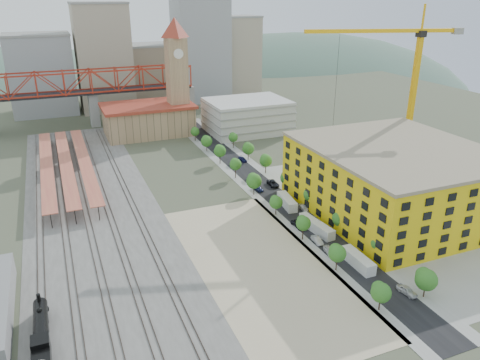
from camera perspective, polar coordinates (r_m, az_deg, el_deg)
name	(u,v)px	position (r m, az deg, el deg)	size (l,w,h in m)	color
ground	(227,207)	(134.44, -1.54, -3.28)	(400.00, 400.00, 0.00)	#474C38
ballast_strip	(91,203)	(143.47, -17.70, -2.68)	(36.00, 165.00, 0.06)	#605E59
dirt_lot	(260,264)	(107.53, 2.50, -10.25)	(28.00, 67.00, 0.06)	tan
street_asphalt	(257,181)	(152.76, 2.07, -0.08)	(12.00, 170.00, 0.06)	black
sidewalk_west	(241,183)	(150.74, 0.16, -0.38)	(3.00, 170.00, 0.04)	gray
sidewalk_east	(272,178)	(154.96, 3.92, 0.21)	(3.00, 170.00, 0.04)	gray
construction_pad	(400,209)	(140.66, 18.95, -3.35)	(50.00, 90.00, 0.06)	gray
rail_tracks	(85,204)	(143.35, -18.41, -2.74)	(26.56, 160.00, 0.18)	#382B23
platform_canopies	(66,163)	(167.58, -20.48, 1.97)	(16.00, 80.00, 4.12)	#CC744E
station_hall	(148,119)	(205.80, -11.11, 7.30)	(38.00, 24.00, 13.10)	tan
clock_tower	(176,66)	(202.43, -7.75, 13.63)	(12.00, 12.00, 52.00)	tan
parking_garage	(247,116)	(206.25, 0.89, 7.83)	(34.00, 26.00, 14.00)	silver
truss_bridge	(91,85)	(222.93, -17.70, 11.01)	(94.00, 9.60, 25.60)	gray
construction_building	(396,180)	(135.22, 18.47, 0.03)	(44.60, 50.60, 18.80)	gold
street_trees	(270,192)	(144.44, 3.69, -1.47)	(15.40, 124.40, 8.00)	#2B631D
skyline	(146,61)	(263.33, -11.43, 14.01)	(133.00, 46.00, 60.00)	#9EA0A3
distant_hills	(170,163)	(407.74, -8.50, 2.09)	(647.00, 264.00, 227.00)	#4C6B59
locomotive	(41,337)	(91.60, -23.07, -17.18)	(2.90, 22.36, 5.59)	black
tower_crane	(406,72)	(163.24, 19.54, 12.27)	(48.89, 16.32, 53.95)	#FAB210
site_trailer_a	(358,260)	(109.54, 14.16, -9.49)	(2.64, 10.03, 2.75)	silver
site_trailer_b	(319,229)	(121.25, 9.64, -5.87)	(2.57, 9.77, 2.67)	silver
site_trailer_c	(312,223)	(124.19, 8.72, -5.18)	(2.29, 8.69, 2.38)	silver
site_trailer_d	(287,202)	(134.89, 5.75, -2.65)	(2.66, 10.10, 2.76)	silver
car_0	(330,251)	(113.01, 10.87, -8.50)	(1.82, 4.51, 1.54)	silver
car_1	(317,240)	(117.12, 9.38, -7.26)	(1.49, 4.29, 1.41)	#ADADB3
car_2	(299,224)	(123.87, 7.24, -5.40)	(2.48, 5.38, 1.49)	black
car_3	(258,188)	(145.07, 2.20, -1.04)	(1.87, 4.61, 1.34)	navy
car_4	(407,291)	(103.52, 19.69, -12.60)	(1.84, 4.57, 1.56)	silver
car_5	(303,208)	(133.34, 7.69, -3.39)	(1.41, 4.05, 1.34)	gray
car_6	(273,184)	(148.72, 4.06, -0.44)	(2.63, 5.70, 1.58)	black
car_7	(243,159)	(170.25, 0.32, 2.52)	(1.85, 4.56, 1.32)	navy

